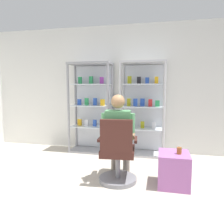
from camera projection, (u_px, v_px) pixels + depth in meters
name	position (u px, v px, depth m)	size (l,w,h in m)	color
back_wall	(119.00, 89.00, 4.75)	(6.00, 0.10, 2.70)	silver
display_cabinet_left	(92.00, 107.00, 4.69)	(0.90, 0.45, 1.90)	gray
display_cabinet_right	(143.00, 108.00, 4.44)	(0.90, 0.45, 1.90)	#B7B7BC
office_chair	(117.00, 157.00, 3.13)	(0.58, 0.56, 0.96)	slate
seated_shopkeeper	(119.00, 133.00, 3.25)	(0.51, 0.59, 1.29)	slate
storage_crate	(173.00, 169.00, 3.06)	(0.43, 0.47, 0.47)	#9E599E
tea_glass	(179.00, 151.00, 2.99)	(0.07, 0.07, 0.10)	brown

